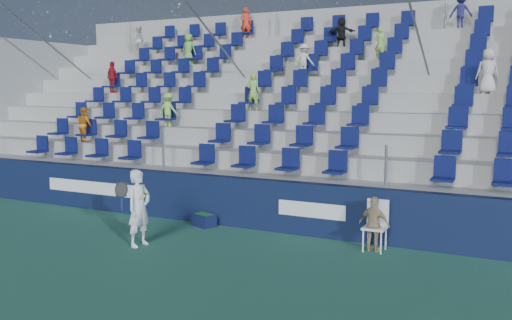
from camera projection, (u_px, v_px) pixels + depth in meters
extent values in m
plane|color=#2A644F|center=(180.00, 263.00, 10.89)|extent=(70.00, 70.00, 0.00)
cube|color=#0F1939|center=(255.00, 204.00, 13.60)|extent=(24.00, 0.30, 1.20)
cube|color=white|center=(92.00, 188.00, 15.73)|extent=(3.20, 0.02, 0.34)
cube|color=white|center=(311.00, 210.00, 12.77)|extent=(1.60, 0.02, 0.34)
cube|color=#A1A09B|center=(266.00, 200.00, 14.10)|extent=(24.00, 0.85, 1.20)
cube|color=#A1A09B|center=(280.00, 185.00, 14.82)|extent=(24.00, 0.85, 1.70)
cube|color=#A1A09B|center=(294.00, 171.00, 15.54)|extent=(24.00, 0.85, 2.20)
cube|color=#A1A09B|center=(305.00, 159.00, 16.26)|extent=(24.00, 0.85, 2.70)
cube|color=#A1A09B|center=(316.00, 147.00, 16.98)|extent=(24.00, 0.85, 3.20)
cube|color=#A1A09B|center=(326.00, 137.00, 17.70)|extent=(24.00, 0.85, 3.70)
cube|color=#A1A09B|center=(336.00, 127.00, 18.42)|extent=(24.00, 0.85, 4.20)
cube|color=#A1A09B|center=(344.00, 118.00, 19.14)|extent=(24.00, 0.85, 4.70)
cube|color=#A1A09B|center=(352.00, 110.00, 19.86)|extent=(24.00, 0.85, 5.20)
cube|color=#A1A09B|center=(358.00, 96.00, 20.40)|extent=(24.00, 0.50, 6.20)
cube|color=#A1A09B|center=(33.00, 108.00, 22.25)|extent=(0.30, 7.65, 5.20)
cube|color=#0B1247|center=(266.00, 162.00, 13.99)|extent=(16.05, 0.50, 0.70)
cube|color=#0B1247|center=(281.00, 139.00, 14.68)|extent=(16.05, 0.50, 0.70)
cube|color=#0B1247|center=(294.00, 118.00, 15.37)|extent=(16.05, 0.50, 0.70)
cube|color=#0B1247|center=(306.00, 99.00, 16.06)|extent=(16.05, 0.50, 0.70)
cube|color=#0B1247|center=(317.00, 81.00, 16.75)|extent=(16.05, 0.50, 0.70)
cube|color=#0B1247|center=(328.00, 65.00, 17.44)|extent=(16.05, 0.50, 0.70)
cube|color=#0B1247|center=(337.00, 50.00, 18.12)|extent=(16.05, 0.50, 0.70)
cube|color=#0B1247|center=(346.00, 37.00, 18.81)|extent=(16.05, 0.50, 0.70)
cube|color=#0B1247|center=(354.00, 24.00, 19.50)|extent=(16.05, 0.50, 0.70)
cylinder|color=gray|center=(229.00, 57.00, 18.01)|extent=(0.06, 7.68, 4.55)
cylinder|color=gray|center=(422.00, 51.00, 15.29)|extent=(0.06, 7.68, 4.55)
cylinder|color=gray|center=(70.00, 62.00, 21.11)|extent=(0.06, 7.68, 4.55)
imported|color=beige|center=(139.00, 40.00, 22.64)|extent=(0.66, 0.58, 1.12)
imported|color=#8DCF53|center=(168.00, 110.00, 17.17)|extent=(0.66, 0.38, 1.02)
imported|color=beige|center=(304.00, 60.00, 17.72)|extent=(0.68, 0.41, 1.02)
imported|color=black|center=(342.00, 33.00, 18.81)|extent=(0.93, 0.41, 0.97)
imported|color=#81B749|center=(253.00, 92.00, 16.74)|extent=(0.44, 0.34, 1.10)
imported|color=#6EAD45|center=(189.00, 49.00, 20.61)|extent=(0.56, 0.37, 1.13)
imported|color=#1D1B52|center=(461.00, 12.00, 17.85)|extent=(0.70, 0.41, 1.08)
imported|color=red|center=(246.00, 23.00, 21.33)|extent=(0.50, 0.41, 1.17)
imported|color=beige|center=(488.00, 71.00, 14.55)|extent=(0.65, 0.53, 1.15)
imported|color=orange|center=(84.00, 125.00, 17.65)|extent=(0.61, 0.53, 1.07)
imported|color=#81BD4B|center=(380.00, 44.00, 17.43)|extent=(0.42, 0.32, 1.01)
imported|color=red|center=(112.00, 77.00, 20.20)|extent=(0.70, 0.47, 1.11)
imported|color=white|center=(139.00, 208.00, 12.04)|extent=(0.46, 0.64, 1.63)
cylinder|color=navy|center=(122.00, 204.00, 11.92)|extent=(0.03, 0.03, 0.28)
torus|color=black|center=(121.00, 190.00, 11.89)|extent=(0.30, 0.17, 0.28)
plane|color=#262626|center=(121.00, 190.00, 11.89)|extent=(0.30, 0.16, 0.29)
sphere|color=yellow|center=(142.00, 198.00, 11.72)|extent=(0.07, 0.07, 0.07)
sphere|color=yellow|center=(144.00, 196.00, 11.77)|extent=(0.07, 0.07, 0.07)
cube|color=white|center=(375.00, 228.00, 11.69)|extent=(0.46, 0.46, 0.04)
cube|color=white|center=(378.00, 213.00, 11.84)|extent=(0.46, 0.05, 0.57)
cylinder|color=white|center=(363.00, 241.00, 11.64)|extent=(0.03, 0.03, 0.46)
cylinder|color=white|center=(381.00, 243.00, 11.47)|extent=(0.03, 0.03, 0.46)
cylinder|color=white|center=(368.00, 237.00, 11.96)|extent=(0.03, 0.03, 0.46)
cylinder|color=white|center=(386.00, 239.00, 11.79)|extent=(0.03, 0.03, 0.46)
imported|color=tan|center=(374.00, 224.00, 11.63)|extent=(0.71, 0.41, 1.14)
cube|color=#10163D|center=(204.00, 220.00, 13.84)|extent=(0.64, 0.52, 0.30)
cube|color=#1E662D|center=(204.00, 217.00, 13.84)|extent=(0.51, 0.39, 0.18)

